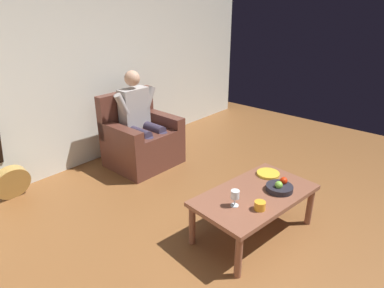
% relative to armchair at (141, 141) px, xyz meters
% --- Properties ---
extents(ground_plane, '(7.56, 7.56, 0.00)m').
position_rel_armchair_xyz_m(ground_plane, '(0.54, 2.47, -0.33)').
color(ground_plane, brown).
extents(wall_back, '(6.70, 0.06, 2.56)m').
position_rel_armchair_xyz_m(wall_back, '(0.54, -0.62, 0.96)').
color(wall_back, silver).
rests_on(wall_back, ground).
extents(armchair, '(0.86, 0.75, 0.95)m').
position_rel_armchair_xyz_m(armchair, '(0.00, 0.00, 0.00)').
color(armchair, '#552D23').
rests_on(armchair, ground).
extents(person_seated, '(0.65, 0.56, 1.24)m').
position_rel_armchair_xyz_m(person_seated, '(0.00, 0.01, 0.33)').
color(person_seated, '#A19C9A').
rests_on(person_seated, ground).
extents(coffee_table, '(1.22, 0.78, 0.43)m').
position_rel_armchair_xyz_m(coffee_table, '(0.32, 1.92, 0.05)').
color(coffee_table, brown).
rests_on(coffee_table, ground).
extents(guitar, '(0.39, 0.32, 1.01)m').
position_rel_armchair_xyz_m(guitar, '(1.53, -0.41, -0.10)').
color(guitar, '#AD8541').
rests_on(guitar, ground).
extents(wine_glass_near, '(0.07, 0.07, 0.15)m').
position_rel_armchair_xyz_m(wine_glass_near, '(0.60, 1.89, 0.20)').
color(wine_glass_near, silver).
rests_on(wine_glass_near, coffee_table).
extents(fruit_bowl, '(0.24, 0.24, 0.11)m').
position_rel_armchair_xyz_m(fruit_bowl, '(0.12, 2.06, 0.14)').
color(fruit_bowl, black).
rests_on(fruit_bowl, coffee_table).
extents(decorative_dish, '(0.23, 0.23, 0.02)m').
position_rel_armchair_xyz_m(decorative_dish, '(-0.07, 1.83, 0.12)').
color(decorative_dish, gold).
rests_on(decorative_dish, coffee_table).
extents(candle_jar, '(0.09, 0.09, 0.07)m').
position_rel_armchair_xyz_m(candle_jar, '(0.51, 2.08, 0.14)').
color(candle_jar, orange).
rests_on(candle_jar, coffee_table).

